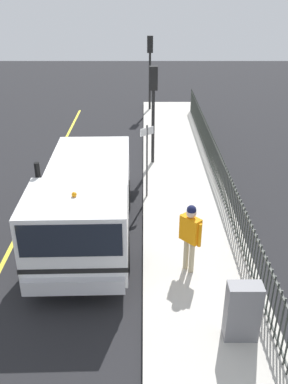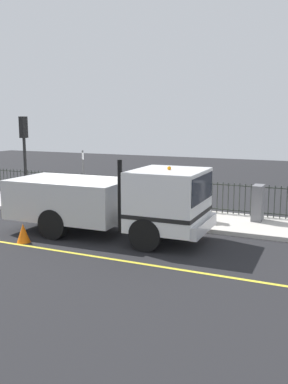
{
  "view_description": "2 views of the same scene",
  "coord_description": "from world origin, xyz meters",
  "px_view_note": "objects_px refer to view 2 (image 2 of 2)",
  "views": [
    {
      "loc": [
        1.55,
        -11.51,
        6.46
      ],
      "look_at": [
        1.55,
        -2.0,
        1.67
      ],
      "focal_mm": 38.81,
      "sensor_mm": 36.0,
      "label": 1
    },
    {
      "loc": [
        -11.67,
        -7.92,
        3.72
      ],
      "look_at": [
        0.51,
        -2.3,
        1.41
      ],
      "focal_mm": 39.68,
      "sensor_mm": 36.0,
      "label": 2
    }
  ],
  "objects_px": {
    "work_truck": "(119,198)",
    "utility_cabinet": "(258,203)",
    "traffic_light_near": "(24,143)",
    "worker_standing": "(193,189)",
    "traffic_cone": "(23,233)",
    "street_sign": "(83,175)"
  },
  "relations": [
    {
      "from": "work_truck",
      "to": "utility_cabinet",
      "type": "distance_m",
      "value": 5.12
    },
    {
      "from": "utility_cabinet",
      "to": "traffic_light_near",
      "type": "bearing_deg",
      "value": 99.79
    },
    {
      "from": "work_truck",
      "to": "traffic_light_near",
      "type": "height_order",
      "value": "traffic_light_near"
    },
    {
      "from": "worker_standing",
      "to": "traffic_cone",
      "type": "bearing_deg",
      "value": 5.69
    },
    {
      "from": "utility_cabinet",
      "to": "street_sign",
      "type": "height_order",
      "value": "street_sign"
    },
    {
      "from": "work_truck",
      "to": "worker_standing",
      "type": "xyz_separation_m",
      "value": [
        2.68,
        -1.54,
        -0.01
      ]
    },
    {
      "from": "traffic_cone",
      "to": "utility_cabinet",
      "type": "bearing_deg",
      "value": -48.95
    },
    {
      "from": "traffic_light_near",
      "to": "traffic_cone",
      "type": "distance_m",
      "value": 5.39
    },
    {
      "from": "worker_standing",
      "to": "traffic_light_near",
      "type": "relative_size",
      "value": 0.49
    },
    {
      "from": "work_truck",
      "to": "traffic_cone",
      "type": "relative_size",
      "value": 11.43
    },
    {
      "from": "traffic_cone",
      "to": "street_sign",
      "type": "relative_size",
      "value": 0.24
    },
    {
      "from": "worker_standing",
      "to": "traffic_light_near",
      "type": "height_order",
      "value": "traffic_light_near"
    },
    {
      "from": "street_sign",
      "to": "traffic_cone",
      "type": "bearing_deg",
      "value": -179.08
    },
    {
      "from": "worker_standing",
      "to": "traffic_light_near",
      "type": "xyz_separation_m",
      "value": [
        -0.74,
        6.91,
        1.53
      ]
    },
    {
      "from": "utility_cabinet",
      "to": "worker_standing",
      "type": "bearing_deg",
      "value": 110.78
    },
    {
      "from": "traffic_cone",
      "to": "street_sign",
      "type": "xyz_separation_m",
      "value": [
        3.48,
        0.06,
        1.37
      ]
    },
    {
      "from": "work_truck",
      "to": "traffic_light_near",
      "type": "xyz_separation_m",
      "value": [
        1.94,
        5.37,
        1.52
      ]
    },
    {
      "from": "traffic_cone",
      "to": "worker_standing",
      "type": "bearing_deg",
      "value": -41.21
    },
    {
      "from": "work_truck",
      "to": "utility_cabinet",
      "type": "xyz_separation_m",
      "value": [
        3.5,
        -3.7,
        -0.47
      ]
    },
    {
      "from": "work_truck",
      "to": "traffic_cone",
      "type": "height_order",
      "value": "work_truck"
    },
    {
      "from": "street_sign",
      "to": "work_truck",
      "type": "bearing_deg",
      "value": -124.75
    },
    {
      "from": "traffic_light_near",
      "to": "worker_standing",
      "type": "bearing_deg",
      "value": 94.49
    }
  ]
}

